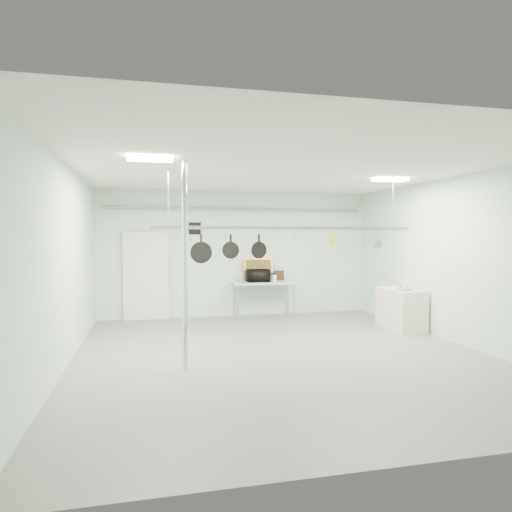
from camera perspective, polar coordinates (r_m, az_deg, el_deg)
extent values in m
plane|color=gray|center=(8.14, 3.15, -12.10)|extent=(8.00, 8.00, 0.00)
cube|color=silver|center=(7.96, 3.21, 10.71)|extent=(7.00, 8.00, 0.02)
cube|color=silver|center=(11.77, -2.32, 0.27)|extent=(7.00, 0.02, 3.20)
cube|color=silver|center=(9.49, 23.84, -0.45)|extent=(0.02, 8.00, 3.20)
cube|color=silver|center=(11.54, -13.56, -2.58)|extent=(1.10, 0.10, 2.20)
cube|color=black|center=(11.59, -7.67, 3.43)|extent=(0.30, 0.04, 0.30)
cylinder|color=gray|center=(11.69, -2.25, 5.89)|extent=(6.60, 0.07, 0.07)
cylinder|color=silver|center=(6.99, -8.88, -1.22)|extent=(0.08, 0.08, 3.20)
cube|color=silver|center=(11.57, 0.98, -3.34)|extent=(1.60, 0.70, 0.05)
cylinder|color=#B7B7BC|center=(11.20, -2.26, -5.86)|extent=(0.04, 0.04, 0.86)
cylinder|color=#B7B7BC|center=(11.74, -2.79, -5.47)|extent=(0.04, 0.04, 0.86)
cylinder|color=#B7B7BC|center=(11.56, 4.80, -5.61)|extent=(0.04, 0.04, 0.86)
cylinder|color=#B7B7BC|center=(12.08, 3.97, -5.25)|extent=(0.04, 0.04, 0.86)
cube|color=silver|center=(10.57, 17.64, -6.35)|extent=(0.60, 1.20, 0.90)
cube|color=#B7B7BC|center=(8.23, 3.94, 3.52)|extent=(4.80, 0.06, 0.06)
cylinder|color=#B7B7BC|center=(7.89, -10.90, 7.17)|extent=(0.02, 0.02, 0.94)
cylinder|color=#B7B7BC|center=(9.09, 16.77, 6.47)|extent=(0.02, 0.02, 0.94)
cube|color=white|center=(6.85, -13.10, 11.76)|extent=(0.65, 0.30, 0.05)
cube|color=white|center=(9.45, 16.42, 9.12)|extent=(0.65, 0.30, 0.05)
imported|color=black|center=(11.51, 0.29, -2.47)|extent=(0.58, 0.40, 0.31)
cylinder|color=silver|center=(11.60, 2.26, -2.76)|extent=(0.16, 0.16, 0.18)
cube|color=orange|center=(11.82, 0.30, -1.69)|extent=(0.78, 0.13, 0.58)
cube|color=black|center=(11.97, 2.81, -2.43)|extent=(0.30, 0.09, 0.25)
imported|color=silver|center=(10.27, 18.01, -3.82)|extent=(0.50, 0.50, 0.09)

